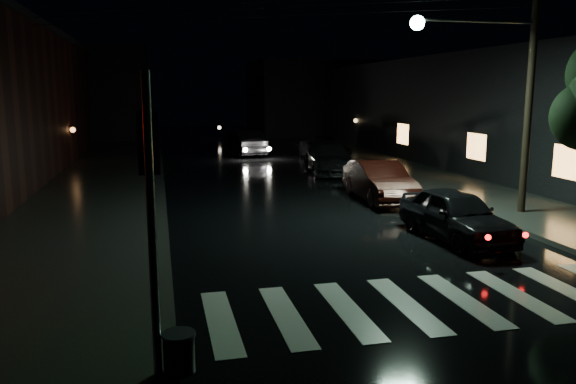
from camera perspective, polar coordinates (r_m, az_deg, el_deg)
ground at (r=10.16m, az=0.43°, el=-13.50°), size 120.00×120.00×0.00m
sidewalk_left at (r=23.57m, az=-19.69°, el=-0.22°), size 6.00×44.00×0.15m
sidewalk_right at (r=26.37m, az=14.68°, el=1.09°), size 4.00×44.00×0.15m
building_right at (r=33.17m, az=22.54°, el=7.53°), size 10.00×40.00×6.00m
building_far_left at (r=54.62m, az=-21.52°, el=9.37°), size 14.00×10.00×8.00m
building_far_right at (r=56.42m, az=3.74°, el=9.54°), size 14.00×10.00×7.00m
crosswalk at (r=11.59m, az=14.67°, el=-10.74°), size 9.00×3.00×0.01m
signal_pole_corner at (r=8.00m, az=-12.32°, el=-8.54°), size 0.68×0.61×4.20m
utility_pole at (r=19.46m, az=21.85°, el=10.98°), size 4.92×0.44×8.00m
parked_car_a at (r=16.26m, az=16.69°, el=-2.22°), size 1.95×4.28×1.42m
parked_car_b at (r=21.40m, az=9.27°, el=1.09°), size 1.80×4.65×1.51m
parked_car_c at (r=28.63m, az=4.21°, el=3.47°), size 2.77×5.47×1.52m
parked_car_d at (r=34.25m, az=3.67°, el=4.48°), size 2.64×5.20×1.41m
oncoming_car at (r=36.66m, az=-4.39°, el=5.00°), size 2.26×5.06×1.61m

